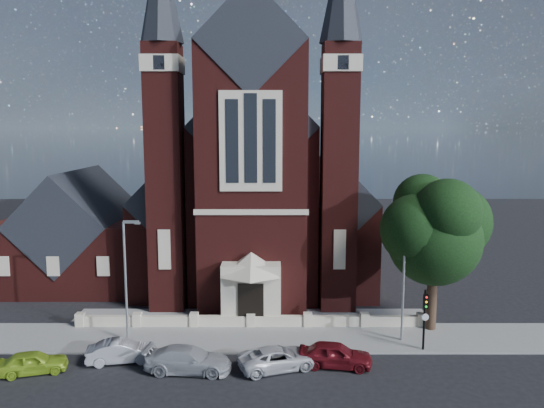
{
  "coord_description": "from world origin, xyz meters",
  "views": [
    {
      "loc": [
        1.49,
        -29.2,
        13.91
      ],
      "look_at": [
        1.48,
        12.0,
        8.01
      ],
      "focal_mm": 35.0,
      "sensor_mm": 36.0,
      "label": 1
    }
  ],
  "objects": [
    {
      "name": "car_lime_van",
      "position": [
        -12.21,
        -0.52,
        0.65
      ],
      "size": [
        4.08,
        2.55,
        1.3
      ],
      "primitive_type": "imported",
      "rotation": [
        0.0,
        0.0,
        1.86
      ],
      "color": "#89AF23",
      "rests_on": "ground"
    },
    {
      "name": "ground",
      "position": [
        0.0,
        15.0,
        0.0
      ],
      "size": [
        120.0,
        120.0,
        0.0
      ],
      "primitive_type": "plane",
      "color": "black",
      "rests_on": "ground"
    },
    {
      "name": "pavement_strip",
      "position": [
        0.0,
        4.5,
        0.0
      ],
      "size": [
        60.0,
        5.0,
        0.12
      ],
      "primitive_type": "cube",
      "color": "gray",
      "rests_on": "ground"
    },
    {
      "name": "street_lamp_left",
      "position": [
        -7.91,
        4.0,
        4.6
      ],
      "size": [
        1.16,
        0.22,
        8.09
      ],
      "color": "gray",
      "rests_on": "ground"
    },
    {
      "name": "car_silver_b",
      "position": [
        -3.34,
        -0.34,
        0.73
      ],
      "size": [
        5.16,
        2.46,
        1.45
      ],
      "primitive_type": "imported",
      "rotation": [
        0.0,
        0.0,
        1.48
      ],
      "color": "#A1A4A8",
      "rests_on": "ground"
    },
    {
      "name": "car_silver_a",
      "position": [
        -7.53,
        0.92,
        0.67
      ],
      "size": [
        4.25,
        2.16,
        1.34
      ],
      "primitive_type": "imported",
      "rotation": [
        0.0,
        0.0,
        1.76
      ],
      "color": "#9B9DA3",
      "rests_on": "ground"
    },
    {
      "name": "church",
      "position": [
        -0.0,
        22.94,
        8.19
      ],
      "size": [
        20.01,
        34.9,
        29.2
      ],
      "color": "#451512",
      "rests_on": "ground"
    },
    {
      "name": "car_white_suv",
      "position": [
        1.83,
        0.02,
        0.65
      ],
      "size": [
        5.1,
        3.53,
        1.29
      ],
      "primitive_type": "imported",
      "rotation": [
        0.0,
        0.0,
        1.9
      ],
      "color": "silver",
      "rests_on": "ground"
    },
    {
      "name": "forecourt_paving",
      "position": [
        0.0,
        8.5,
        0.0
      ],
      "size": [
        26.0,
        3.0,
        0.14
      ],
      "primitive_type": "cube",
      "color": "gray",
      "rests_on": "ground"
    },
    {
      "name": "street_tree",
      "position": [
        12.6,
        5.71,
        6.96
      ],
      "size": [
        6.4,
        6.6,
        10.7
      ],
      "color": "black",
      "rests_on": "ground"
    },
    {
      "name": "car_dark_red",
      "position": [
        5.2,
        0.31,
        0.74
      ],
      "size": [
        4.54,
        2.36,
        1.47
      ],
      "primitive_type": "imported",
      "rotation": [
        0.0,
        0.0,
        1.42
      ],
      "color": "maroon",
      "rests_on": "ground"
    },
    {
      "name": "parish_hall",
      "position": [
        -16.0,
        18.0,
        4.01
      ],
      "size": [
        12.0,
        12.2,
        10.24
      ],
      "color": "#451512",
      "rests_on": "ground"
    },
    {
      "name": "street_lamp_right",
      "position": [
        10.09,
        4.0,
        4.6
      ],
      "size": [
        1.16,
        0.22,
        8.09
      ],
      "color": "gray",
      "rests_on": "ground"
    },
    {
      "name": "traffic_signal",
      "position": [
        11.0,
        2.43,
        2.58
      ],
      "size": [
        0.28,
        0.42,
        4.0
      ],
      "color": "black",
      "rests_on": "ground"
    },
    {
      "name": "forecourt_wall",
      "position": [
        0.0,
        6.5,
        0.0
      ],
      "size": [
        24.0,
        0.4,
        0.9
      ],
      "primitive_type": "cube",
      "color": "beige",
      "rests_on": "ground"
    }
  ]
}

